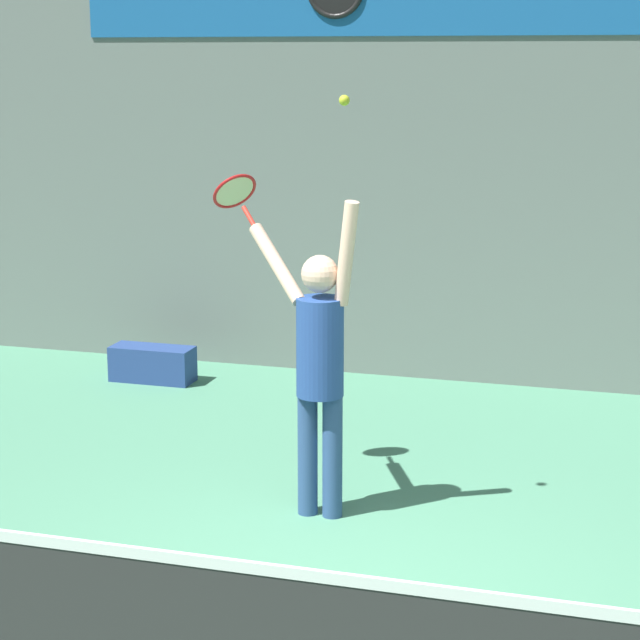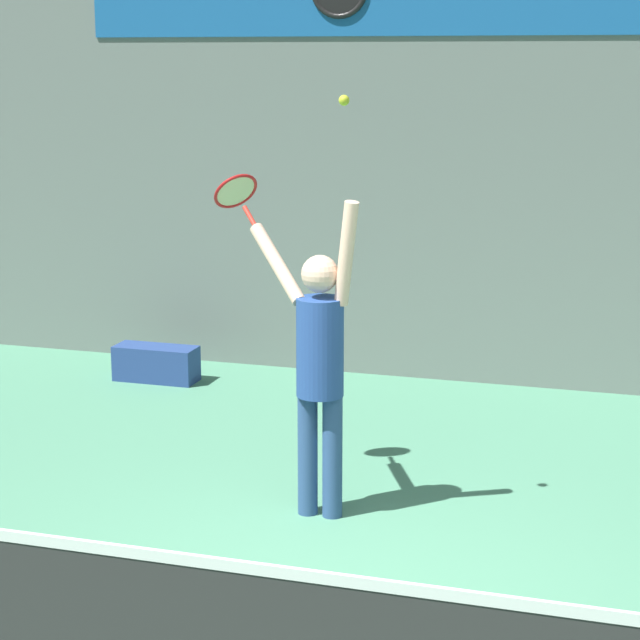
{
  "view_description": "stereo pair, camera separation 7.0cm",
  "coord_description": "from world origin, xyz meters",
  "px_view_note": "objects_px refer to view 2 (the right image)",
  "views": [
    {
      "loc": [
        1.55,
        -5.15,
        2.92
      ],
      "look_at": [
        -0.45,
        1.66,
        1.3
      ],
      "focal_mm": 65.0,
      "sensor_mm": 36.0,
      "label": 1
    },
    {
      "loc": [
        1.61,
        -5.13,
        2.92
      ],
      "look_at": [
        -0.45,
        1.66,
        1.3
      ],
      "focal_mm": 65.0,
      "sensor_mm": 36.0,
      "label": 2
    }
  ],
  "objects_px": {
    "tennis_player": "(319,357)",
    "tennis_ball": "(344,100)",
    "tennis_racket": "(237,193)",
    "equipment_bag": "(156,363)"
  },
  "relations": [
    {
      "from": "tennis_player",
      "to": "tennis_racket",
      "type": "relative_size",
      "value": 5.11
    },
    {
      "from": "tennis_racket",
      "to": "equipment_bag",
      "type": "xyz_separation_m",
      "value": [
        -1.64,
        2.15,
        -1.86
      ]
    },
    {
      "from": "tennis_player",
      "to": "equipment_bag",
      "type": "distance_m",
      "value": 3.65
    },
    {
      "from": "equipment_bag",
      "to": "tennis_player",
      "type": "bearing_deg",
      "value": -47.94
    },
    {
      "from": "tennis_ball",
      "to": "tennis_player",
      "type": "bearing_deg",
      "value": 146.14
    },
    {
      "from": "tennis_player",
      "to": "tennis_racket",
      "type": "bearing_deg",
      "value": 146.56
    },
    {
      "from": "tennis_racket",
      "to": "equipment_bag",
      "type": "distance_m",
      "value": 3.28
    },
    {
      "from": "tennis_racket",
      "to": "tennis_ball",
      "type": "bearing_deg",
      "value": -33.53
    },
    {
      "from": "tennis_player",
      "to": "tennis_racket",
      "type": "height_order",
      "value": "tennis_racket"
    },
    {
      "from": "tennis_player",
      "to": "tennis_ball",
      "type": "relative_size",
      "value": 32.33
    }
  ]
}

